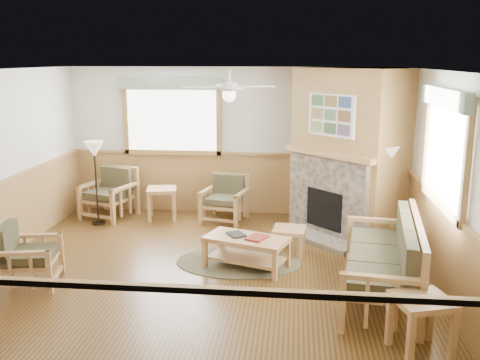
# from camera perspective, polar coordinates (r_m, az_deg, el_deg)

# --- Properties ---
(floor) EXTENTS (6.00, 6.00, 0.01)m
(floor) POSITION_cam_1_polar(r_m,az_deg,el_deg) (7.37, -3.73, -9.94)
(floor) COLOR #523616
(floor) RESTS_ON ground
(ceiling) EXTENTS (6.00, 6.00, 0.01)m
(ceiling) POSITION_cam_1_polar(r_m,az_deg,el_deg) (6.79, -4.06, 11.60)
(ceiling) COLOR white
(ceiling) RESTS_ON floor
(wall_back) EXTENTS (6.00, 0.02, 2.70)m
(wall_back) POSITION_cam_1_polar(r_m,az_deg,el_deg) (9.87, -0.91, 4.14)
(wall_back) COLOR silver
(wall_back) RESTS_ON floor
(wall_front) EXTENTS (6.00, 0.02, 2.70)m
(wall_front) POSITION_cam_1_polar(r_m,az_deg,el_deg) (4.15, -11.05, -8.52)
(wall_front) COLOR silver
(wall_front) RESTS_ON floor
(wall_right) EXTENTS (0.02, 6.00, 2.70)m
(wall_right) POSITION_cam_1_polar(r_m,az_deg,el_deg) (7.09, 20.75, -0.17)
(wall_right) COLOR silver
(wall_right) RESTS_ON floor
(wainscot) EXTENTS (6.00, 6.00, 1.10)m
(wainscot) POSITION_cam_1_polar(r_m,az_deg,el_deg) (7.17, -3.79, -5.85)
(wainscot) COLOR #9E7641
(wainscot) RESTS_ON floor
(fireplace) EXTENTS (3.11, 3.11, 2.70)m
(fireplace) POSITION_cam_1_polar(r_m,az_deg,el_deg) (8.91, 11.56, 2.93)
(fireplace) COLOR #9E7641
(fireplace) RESTS_ON floor
(window_back) EXTENTS (1.90, 0.16, 1.50)m
(window_back) POSITION_cam_1_polar(r_m,az_deg,el_deg) (9.92, -7.40, 10.93)
(window_back) COLOR white
(window_back) RESTS_ON wall_back
(window_right) EXTENTS (0.16, 1.90, 1.50)m
(window_right) POSITION_cam_1_polar(r_m,az_deg,el_deg) (6.73, 21.64, 9.28)
(window_right) COLOR white
(window_right) RESTS_ON wall_right
(ceiling_fan) EXTENTS (1.59, 1.59, 0.36)m
(ceiling_fan) POSITION_cam_1_polar(r_m,az_deg,el_deg) (7.05, -1.17, 11.34)
(ceiling_fan) COLOR white
(ceiling_fan) RESTS_ON ceiling
(sofa) EXTENTS (2.23, 1.15, 0.98)m
(sofa) POSITION_cam_1_polar(r_m,az_deg,el_deg) (6.73, 14.78, -8.06)
(sofa) COLOR #AF8451
(sofa) RESTS_ON floor
(armchair_back_left) EXTENTS (1.01, 1.01, 0.90)m
(armchair_back_left) POSITION_cam_1_polar(r_m,az_deg,el_deg) (10.00, -13.83, -1.39)
(armchair_back_left) COLOR #AF8451
(armchair_back_left) RESTS_ON floor
(armchair_back_right) EXTENTS (0.86, 0.86, 0.81)m
(armchair_back_right) POSITION_cam_1_polar(r_m,az_deg,el_deg) (9.50, -1.67, -2.02)
(armchair_back_right) COLOR #AF8451
(armchair_back_right) RESTS_ON floor
(armchair_left) EXTENTS (0.86, 0.86, 0.82)m
(armchair_left) POSITION_cam_1_polar(r_m,az_deg,el_deg) (7.38, -21.69, -7.38)
(armchair_left) COLOR #AF8451
(armchair_left) RESTS_ON floor
(coffee_table) EXTENTS (1.25, 0.90, 0.45)m
(coffee_table) POSITION_cam_1_polar(r_m,az_deg,el_deg) (7.45, 0.68, -7.76)
(coffee_table) COLOR #AF8451
(coffee_table) RESTS_ON floor
(end_table_chairs) EXTENTS (0.61, 0.59, 0.58)m
(end_table_chairs) POSITION_cam_1_polar(r_m,az_deg,el_deg) (9.74, -8.31, -2.50)
(end_table_chairs) COLOR #AF8451
(end_table_chairs) RESTS_ON floor
(end_table_sofa) EXTENTS (0.65, 0.64, 0.59)m
(end_table_sofa) POSITION_cam_1_polar(r_m,az_deg,el_deg) (5.69, 18.72, -14.51)
(end_table_sofa) COLOR #AF8451
(end_table_sofa) RESTS_ON floor
(footstool) EXTENTS (0.51, 0.51, 0.40)m
(footstool) POSITION_cam_1_polar(r_m,az_deg,el_deg) (8.00, 5.26, -6.50)
(footstool) COLOR #AF8451
(footstool) RESTS_ON floor
(braided_rug) EXTENTS (2.12, 2.12, 0.01)m
(braided_rug) POSITION_cam_1_polar(r_m,az_deg,el_deg) (7.71, -0.19, -8.77)
(braided_rug) COLOR #4C482F
(braided_rug) RESTS_ON floor
(floor_lamp_left) EXTENTS (0.38, 0.38, 1.48)m
(floor_lamp_left) POSITION_cam_1_polar(r_m,az_deg,el_deg) (9.57, -15.09, -0.32)
(floor_lamp_left) COLOR black
(floor_lamp_left) RESTS_ON floor
(floor_lamp_right) EXTENTS (0.48, 0.48, 1.57)m
(floor_lamp_right) POSITION_cam_1_polar(r_m,az_deg,el_deg) (8.45, 15.18, -1.73)
(floor_lamp_right) COLOR black
(floor_lamp_right) RESTS_ON floor
(book_red) EXTENTS (0.32, 0.36, 0.03)m
(book_red) POSITION_cam_1_polar(r_m,az_deg,el_deg) (7.30, 1.83, -6.06)
(book_red) COLOR maroon
(book_red) RESTS_ON coffee_table
(book_dark) EXTENTS (0.31, 0.33, 0.03)m
(book_dark) POSITION_cam_1_polar(r_m,az_deg,el_deg) (7.44, -0.42, -5.73)
(book_dark) COLOR black
(book_dark) RESTS_ON coffee_table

